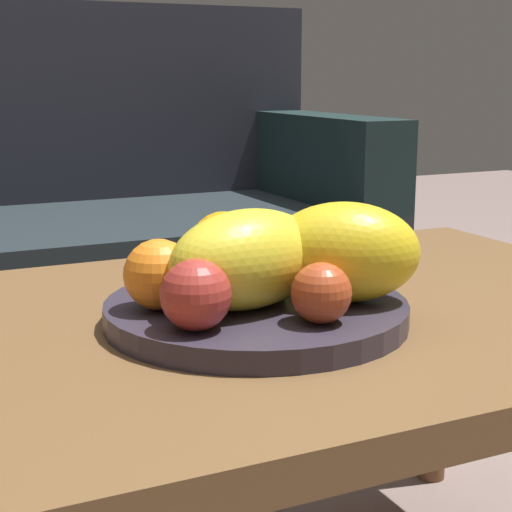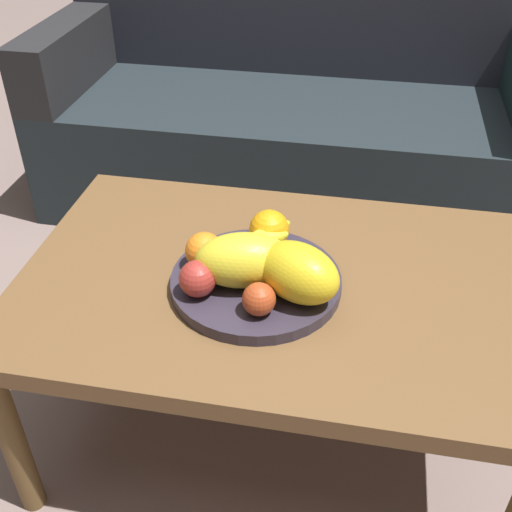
{
  "view_description": "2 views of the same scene",
  "coord_description": "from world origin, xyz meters",
  "px_view_note": "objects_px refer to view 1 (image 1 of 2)",
  "views": [
    {
      "loc": [
        -0.4,
        -0.81,
        0.72
      ],
      "look_at": [
        -0.04,
        -0.03,
        0.53
      ],
      "focal_mm": 57.26,
      "sensor_mm": 36.0,
      "label": 1
    },
    {
      "loc": [
        0.14,
        -0.96,
        1.23
      ],
      "look_at": [
        -0.04,
        -0.03,
        0.53
      ],
      "focal_mm": 43.63,
      "sensor_mm": 36.0,
      "label": 2
    }
  ],
  "objects_px": {
    "orange_front": "(223,245)",
    "coffee_table": "(271,352)",
    "orange_left": "(159,274)",
    "couch": "(12,256)",
    "banana_bunch": "(227,264)",
    "apple_front": "(321,293)",
    "apple_left": "(196,295)",
    "melon_large_front": "(344,252)",
    "fruit_bowl": "(256,312)",
    "melon_smaller_beside": "(247,259)"
  },
  "relations": [
    {
      "from": "melon_large_front",
      "to": "orange_left",
      "type": "height_order",
      "value": "melon_large_front"
    },
    {
      "from": "orange_left",
      "to": "banana_bunch",
      "type": "xyz_separation_m",
      "value": [
        0.1,
        0.05,
        -0.01
      ]
    },
    {
      "from": "couch",
      "to": "fruit_bowl",
      "type": "bearing_deg",
      "value": -85.77
    },
    {
      "from": "couch",
      "to": "melon_smaller_beside",
      "type": "bearing_deg",
      "value": -86.8
    },
    {
      "from": "couch",
      "to": "orange_front",
      "type": "bearing_deg",
      "value": -84.96
    },
    {
      "from": "apple_front",
      "to": "banana_bunch",
      "type": "height_order",
      "value": "same"
    },
    {
      "from": "orange_front",
      "to": "coffee_table",
      "type": "bearing_deg",
      "value": -67.65
    },
    {
      "from": "coffee_table",
      "to": "melon_smaller_beside",
      "type": "xyz_separation_m",
      "value": [
        -0.06,
        -0.06,
        0.13
      ]
    },
    {
      "from": "orange_left",
      "to": "apple_left",
      "type": "height_order",
      "value": "orange_left"
    },
    {
      "from": "orange_left",
      "to": "melon_large_front",
      "type": "bearing_deg",
      "value": -16.25
    },
    {
      "from": "melon_smaller_beside",
      "to": "apple_left",
      "type": "height_order",
      "value": "melon_smaller_beside"
    },
    {
      "from": "orange_front",
      "to": "melon_smaller_beside",
      "type": "bearing_deg",
      "value": -101.96
    },
    {
      "from": "couch",
      "to": "fruit_bowl",
      "type": "xyz_separation_m",
      "value": [
        0.09,
        -1.16,
        0.16
      ]
    },
    {
      "from": "couch",
      "to": "apple_front",
      "type": "xyz_separation_m",
      "value": [
        0.11,
        -1.26,
        0.21
      ]
    },
    {
      "from": "orange_front",
      "to": "orange_left",
      "type": "distance_m",
      "value": 0.14
    },
    {
      "from": "melon_large_front",
      "to": "orange_front",
      "type": "distance_m",
      "value": 0.17
    },
    {
      "from": "couch",
      "to": "banana_bunch",
      "type": "xyz_separation_m",
      "value": [
        0.08,
        -1.09,
        0.2
      ]
    },
    {
      "from": "melon_smaller_beside",
      "to": "orange_front",
      "type": "xyz_separation_m",
      "value": [
        0.03,
        0.13,
        -0.01
      ]
    },
    {
      "from": "melon_smaller_beside",
      "to": "couch",
      "type": "bearing_deg",
      "value": 93.2
    },
    {
      "from": "orange_left",
      "to": "banana_bunch",
      "type": "distance_m",
      "value": 0.11
    },
    {
      "from": "melon_smaller_beside",
      "to": "orange_front",
      "type": "distance_m",
      "value": 0.13
    },
    {
      "from": "couch",
      "to": "melon_large_front",
      "type": "xyz_separation_m",
      "value": [
        0.17,
        -1.2,
        0.23
      ]
    },
    {
      "from": "apple_left",
      "to": "banana_bunch",
      "type": "distance_m",
      "value": 0.16
    },
    {
      "from": "couch",
      "to": "apple_left",
      "type": "bearing_deg",
      "value": -90.49
    },
    {
      "from": "melon_large_front",
      "to": "melon_smaller_beside",
      "type": "height_order",
      "value": "melon_large_front"
    },
    {
      "from": "couch",
      "to": "banana_bunch",
      "type": "distance_m",
      "value": 1.12
    },
    {
      "from": "orange_left",
      "to": "apple_left",
      "type": "xyz_separation_m",
      "value": [
        0.01,
        -0.08,
        -0.0
      ]
    },
    {
      "from": "coffee_table",
      "to": "orange_front",
      "type": "relative_size",
      "value": 12.59
    },
    {
      "from": "orange_front",
      "to": "banana_bunch",
      "type": "xyz_separation_m",
      "value": [
        -0.01,
        -0.04,
        -0.01
      ]
    },
    {
      "from": "melon_large_front",
      "to": "banana_bunch",
      "type": "bearing_deg",
      "value": 131.4
    },
    {
      "from": "apple_left",
      "to": "melon_smaller_beside",
      "type": "bearing_deg",
      "value": 31.96
    },
    {
      "from": "orange_front",
      "to": "apple_front",
      "type": "distance_m",
      "value": 0.21
    },
    {
      "from": "couch",
      "to": "melon_large_front",
      "type": "relative_size",
      "value": 10.37
    },
    {
      "from": "coffee_table",
      "to": "apple_left",
      "type": "distance_m",
      "value": 0.2
    },
    {
      "from": "apple_front",
      "to": "apple_left",
      "type": "bearing_deg",
      "value": 165.33
    },
    {
      "from": "couch",
      "to": "apple_front",
      "type": "distance_m",
      "value": 1.28
    },
    {
      "from": "coffee_table",
      "to": "melon_smaller_beside",
      "type": "bearing_deg",
      "value": -135.23
    },
    {
      "from": "apple_front",
      "to": "apple_left",
      "type": "distance_m",
      "value": 0.12
    },
    {
      "from": "coffee_table",
      "to": "melon_large_front",
      "type": "relative_size",
      "value": 6.28
    },
    {
      "from": "apple_left",
      "to": "fruit_bowl",
      "type": "bearing_deg",
      "value": 35.41
    },
    {
      "from": "orange_left",
      "to": "banana_bunch",
      "type": "bearing_deg",
      "value": 26.23
    },
    {
      "from": "couch",
      "to": "melon_large_front",
      "type": "bearing_deg",
      "value": -81.88
    },
    {
      "from": "melon_large_front",
      "to": "apple_left",
      "type": "relative_size",
      "value": 2.35
    },
    {
      "from": "fruit_bowl",
      "to": "orange_left",
      "type": "height_order",
      "value": "orange_left"
    },
    {
      "from": "coffee_table",
      "to": "apple_front",
      "type": "bearing_deg",
      "value": -95.19
    },
    {
      "from": "fruit_bowl",
      "to": "banana_bunch",
      "type": "height_order",
      "value": "banana_bunch"
    },
    {
      "from": "coffee_table",
      "to": "apple_left",
      "type": "height_order",
      "value": "apple_left"
    },
    {
      "from": "coffee_table",
      "to": "couch",
      "type": "relative_size",
      "value": 0.61
    },
    {
      "from": "coffee_table",
      "to": "orange_left",
      "type": "bearing_deg",
      "value": -171.83
    },
    {
      "from": "orange_front",
      "to": "orange_left",
      "type": "height_order",
      "value": "orange_front"
    }
  ]
}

